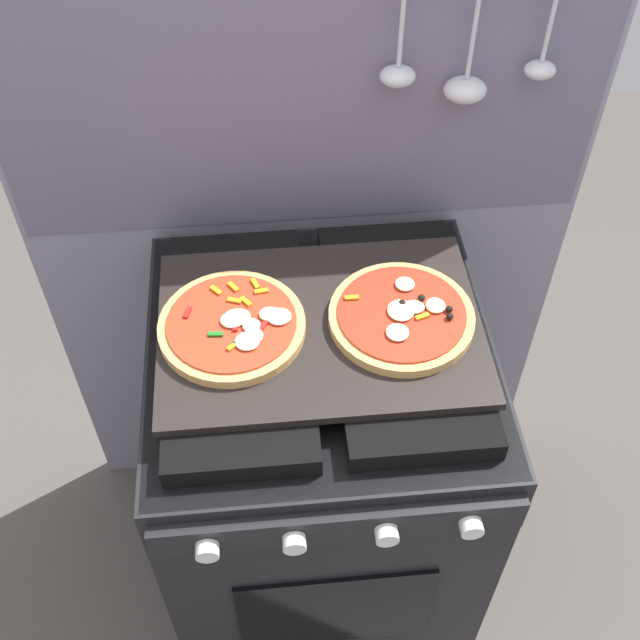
% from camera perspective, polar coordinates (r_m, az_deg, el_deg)
% --- Properties ---
extents(ground_plane, '(4.00, 4.00, 0.00)m').
position_cam_1_polar(ground_plane, '(2.10, 0.00, -16.94)').
color(ground_plane, '#4C4742').
extents(kitchen_backsplash, '(1.10, 0.09, 1.55)m').
position_cam_1_polar(kitchen_backsplash, '(1.65, -1.02, 5.48)').
color(kitchen_backsplash, gray).
rests_on(kitchen_backsplash, ground_plane).
extents(stove, '(0.60, 0.64, 0.90)m').
position_cam_1_polar(stove, '(1.70, 0.01, -10.70)').
color(stove, black).
rests_on(stove, ground_plane).
extents(baking_tray, '(0.54, 0.38, 0.02)m').
position_cam_1_polar(baking_tray, '(1.33, 0.00, -0.51)').
color(baking_tray, black).
rests_on(baking_tray, stove).
extents(pizza_left, '(0.24, 0.24, 0.03)m').
position_cam_1_polar(pizza_left, '(1.32, -6.23, -0.39)').
color(pizza_left, tan).
rests_on(pizza_left, baking_tray).
extents(pizza_right, '(0.24, 0.24, 0.03)m').
position_cam_1_polar(pizza_right, '(1.33, 5.89, 0.28)').
color(pizza_right, tan).
rests_on(pizza_right, baking_tray).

